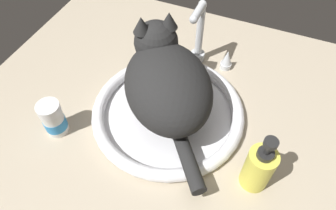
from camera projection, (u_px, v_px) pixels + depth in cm
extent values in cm
cube|color=#B7A88E|center=(190.00, 112.00, 79.45)|extent=(111.38, 81.48, 3.00)
torus|color=white|center=(168.00, 111.00, 75.83)|extent=(37.50, 37.50, 3.05)
cylinder|color=white|center=(168.00, 114.00, 76.79)|extent=(32.93, 32.93, 0.60)
cylinder|color=silver|center=(197.00, 56.00, 88.57)|extent=(4.00, 4.00, 2.54)
cylinder|color=silver|center=(200.00, 30.00, 81.41)|extent=(2.00, 2.00, 15.72)
sphere|color=silver|center=(203.00, 4.00, 75.26)|extent=(2.20, 2.20, 2.20)
cylinder|color=silver|center=(198.00, 12.00, 73.40)|extent=(2.00, 6.48, 2.00)
sphere|color=silver|center=(194.00, 19.00, 71.55)|extent=(2.10, 2.10, 2.10)
cylinder|color=silver|center=(170.00, 50.00, 90.99)|extent=(3.20, 3.20, 1.60)
cone|color=silver|center=(170.00, 42.00, 88.65)|extent=(2.88, 2.88, 4.37)
cylinder|color=silver|center=(226.00, 65.00, 86.89)|extent=(3.20, 3.20, 1.60)
cone|color=silver|center=(227.00, 58.00, 84.55)|extent=(2.88, 2.88, 4.37)
ellipsoid|color=black|center=(168.00, 87.00, 68.75)|extent=(31.30, 32.45, 15.03)
sphere|color=black|center=(156.00, 42.00, 71.63)|extent=(10.45, 10.45, 10.45)
cone|color=black|center=(141.00, 25.00, 66.71)|extent=(3.97, 3.97, 3.92)
cone|color=black|center=(169.00, 20.00, 67.74)|extent=(3.97, 3.97, 3.92)
ellipsoid|color=silver|center=(152.00, 35.00, 74.79)|extent=(5.39, 5.18, 3.34)
ellipsoid|color=silver|center=(158.00, 62.00, 74.81)|extent=(12.85, 12.30, 8.26)
cylinder|color=black|center=(189.00, 161.00, 63.76)|extent=(11.07, 12.86, 3.20)
cylinder|color=white|center=(54.00, 121.00, 71.37)|extent=(5.01, 5.01, 7.35)
cylinder|color=#338CD1|center=(55.00, 122.00, 71.83)|extent=(5.16, 5.16, 2.94)
cylinder|color=white|center=(48.00, 109.00, 67.68)|extent=(5.26, 5.26, 2.06)
cylinder|color=#E5DB4C|center=(258.00, 169.00, 61.88)|extent=(5.89, 5.89, 10.81)
cylinder|color=black|center=(265.00, 154.00, 57.18)|extent=(3.24, 3.24, 1.20)
cylinder|color=black|center=(268.00, 149.00, 55.64)|extent=(1.18, 1.18, 2.72)
cylinder|color=black|center=(271.00, 143.00, 54.11)|extent=(2.65, 2.65, 1.20)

